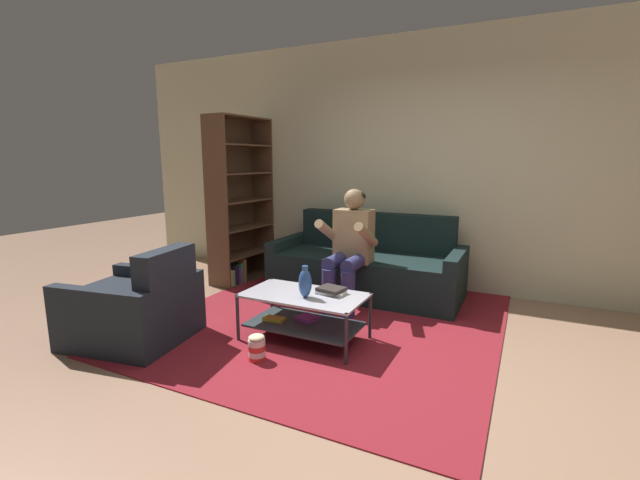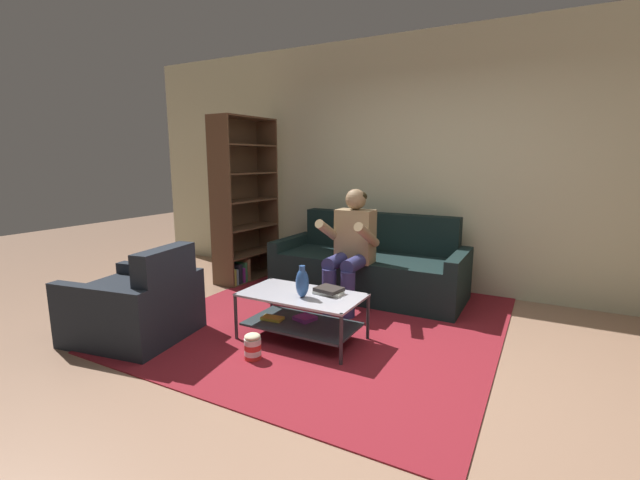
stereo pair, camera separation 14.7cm
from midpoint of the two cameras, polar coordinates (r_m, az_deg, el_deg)
The scene contains 11 objects.
ground at distance 3.17m, azimuth 4.86°, elevation -17.67°, with size 16.80×16.80×0.00m, color #A07960.
back_partition at distance 5.14m, azimuth 16.30°, elevation 9.69°, with size 8.40×0.12×2.90m, color beige.
couch at distance 4.85m, azimuth 7.42°, elevation -3.74°, with size 2.10×0.86×0.89m.
person_seated_center at distance 4.30m, azimuth 5.07°, elevation -0.55°, with size 0.50×0.58×1.21m.
coffee_table at distance 3.62m, azimuth -1.34°, elevation -9.24°, with size 1.01×0.55×0.41m.
area_rug at distance 4.20m, azimuth 2.97°, elevation -10.21°, with size 3.00×3.39×0.01m.
vase at distance 3.46m, azimuth -1.16°, elevation -5.69°, with size 0.11×0.11×0.26m.
book_stack at distance 3.56m, azimuth 2.36°, elevation -6.77°, with size 0.24×0.21×0.05m.
bookshelf at distance 5.41m, azimuth -9.70°, elevation 4.12°, with size 0.40×0.91×2.01m.
armchair at distance 3.96m, azimuth -22.41°, elevation -8.24°, with size 1.01×0.95×0.80m.
popcorn_tub at distance 3.37m, azimuth -7.70°, elevation -13.93°, with size 0.13×0.13×0.21m.
Camera 2 is at (1.16, -2.53, 1.50)m, focal length 24.00 mm.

